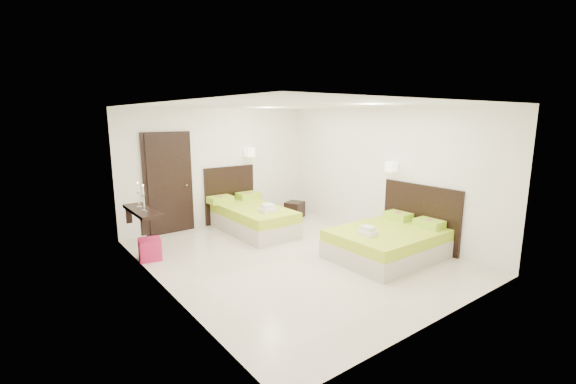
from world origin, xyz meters
TOP-DOWN VIEW (x-y plane):
  - floor at (0.00, 0.00)m, footprint 5.50×5.50m
  - bed_single at (0.23, 1.81)m, footprint 1.25×2.08m
  - bed_double at (1.38, -0.98)m, footprint 1.90×1.62m
  - nightstand at (1.68, 2.14)m, footprint 0.54×0.52m
  - ottoman at (-2.05, 1.39)m, footprint 0.43×0.43m
  - door at (-1.20, 2.70)m, footprint 1.02×0.15m
  - console_shelf at (-2.08, 1.60)m, footprint 0.35×1.20m

SIDE VIEW (x-z plane):
  - floor at x=0.00m, z-range 0.00..0.00m
  - ottoman at x=-2.05m, z-range 0.00..0.36m
  - nightstand at x=1.68m, z-range 0.00..0.38m
  - bed_double at x=1.38m, z-range -0.50..1.07m
  - bed_single at x=0.23m, z-range -0.54..1.17m
  - console_shelf at x=-2.08m, z-range 0.42..1.21m
  - door at x=-1.20m, z-range -0.02..2.12m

